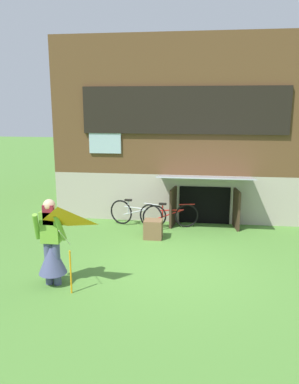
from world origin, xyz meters
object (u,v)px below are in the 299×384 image
object	(u,v)px
kite	(59,228)
bicycle_red	(170,216)
person	(52,249)
wooden_crate	(153,229)
bicycle_silver	(136,214)

from	to	relation	value
kite	bicycle_red	size ratio (longest dim) A/B	1.03
kite	bicycle_red	bearing A→B (deg)	70.01
person	wooden_crate	bearing A→B (deg)	56.56
person	kite	distance (m)	0.86
kite	bicycle_silver	size ratio (longest dim) A/B	1.00
bicycle_silver	bicycle_red	bearing A→B (deg)	19.33
bicycle_silver	wooden_crate	size ratio (longest dim) A/B	3.26
bicycle_red	wooden_crate	world-z (taller)	bicycle_red
kite	wooden_crate	size ratio (longest dim) A/B	3.26
kite	bicycle_silver	world-z (taller)	kite
person	wooden_crate	size ratio (longest dim) A/B	3.44
kite	bicycle_red	distance (m)	4.54
bicycle_red	bicycle_silver	xyz separation A→B (m)	(-0.95, -0.00, 0.02)
person	bicycle_silver	xyz separation A→B (m)	(0.93, 3.67, -0.33)
person	bicycle_red	bearing A→B (deg)	58.23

